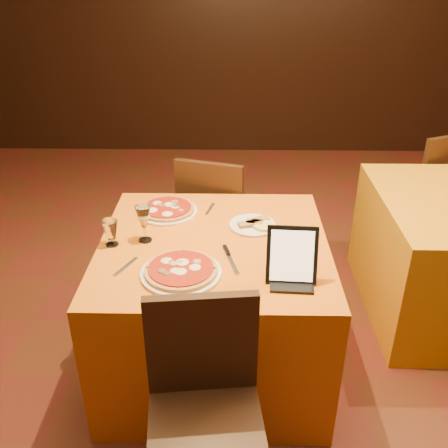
{
  "coord_description": "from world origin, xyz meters",
  "views": [
    {
      "loc": [
        -0.28,
        -1.94,
        1.97
      ],
      "look_at": [
        -0.32,
        0.12,
        0.86
      ],
      "focal_mm": 40.0,
      "sensor_mm": 36.0,
      "label": 1
    }
  ],
  "objects_px": {
    "pizza_near": "(181,271)",
    "water_glass": "(111,233)",
    "tablet": "(292,255)",
    "chair_main_far": "(219,218)",
    "wine_glass": "(144,223)",
    "pizza_far": "(167,210)",
    "chair_side_far": "(421,187)",
    "main_table": "(214,304)",
    "chair_main_near": "(206,429)"
  },
  "relations": [
    {
      "from": "main_table",
      "to": "water_glass",
      "type": "height_order",
      "value": "water_glass"
    },
    {
      "from": "pizza_far",
      "to": "water_glass",
      "type": "xyz_separation_m",
      "value": [
        -0.22,
        -0.34,
        0.05
      ]
    },
    {
      "from": "chair_main_near",
      "to": "chair_side_far",
      "type": "distance_m",
      "value": 2.63
    },
    {
      "from": "pizza_far",
      "to": "chair_main_near",
      "type": "bearing_deg",
      "value": -77.17
    },
    {
      "from": "pizza_near",
      "to": "tablet",
      "type": "height_order",
      "value": "tablet"
    },
    {
      "from": "wine_glass",
      "to": "water_glass",
      "type": "height_order",
      "value": "wine_glass"
    },
    {
      "from": "chair_main_near",
      "to": "tablet",
      "type": "relative_size",
      "value": 3.73
    },
    {
      "from": "water_glass",
      "to": "tablet",
      "type": "relative_size",
      "value": 0.53
    },
    {
      "from": "pizza_far",
      "to": "chair_main_far",
      "type": "bearing_deg",
      "value": 62.86
    },
    {
      "from": "chair_main_far",
      "to": "tablet",
      "type": "distance_m",
      "value": 1.24
    },
    {
      "from": "pizza_near",
      "to": "chair_main_far",
      "type": "bearing_deg",
      "value": 83.14
    },
    {
      "from": "chair_side_far",
      "to": "tablet",
      "type": "xyz_separation_m",
      "value": [
        -1.15,
        -1.64,
        0.41
      ]
    },
    {
      "from": "main_table",
      "to": "pizza_far",
      "type": "xyz_separation_m",
      "value": [
        -0.26,
        0.31,
        0.39
      ]
    },
    {
      "from": "main_table",
      "to": "pizza_near",
      "type": "height_order",
      "value": "pizza_near"
    },
    {
      "from": "chair_main_far",
      "to": "main_table",
      "type": "bearing_deg",
      "value": 106.27
    },
    {
      "from": "pizza_near",
      "to": "tablet",
      "type": "xyz_separation_m",
      "value": [
        0.47,
        -0.03,
        0.1
      ]
    },
    {
      "from": "pizza_near",
      "to": "water_glass",
      "type": "height_order",
      "value": "water_glass"
    },
    {
      "from": "main_table",
      "to": "pizza_far",
      "type": "bearing_deg",
      "value": 130.36
    },
    {
      "from": "chair_side_far",
      "to": "chair_main_far",
      "type": "bearing_deg",
      "value": -3.91
    },
    {
      "from": "chair_main_near",
      "to": "chair_side_far",
      "type": "relative_size",
      "value": 1.0
    },
    {
      "from": "chair_main_near",
      "to": "water_glass",
      "type": "height_order",
      "value": "chair_main_near"
    },
    {
      "from": "tablet",
      "to": "chair_main_far",
      "type": "bearing_deg",
      "value": 110.5
    },
    {
      "from": "chair_main_far",
      "to": "pizza_far",
      "type": "relative_size",
      "value": 2.82
    },
    {
      "from": "chair_main_near",
      "to": "tablet",
      "type": "height_order",
      "value": "tablet"
    },
    {
      "from": "wine_glass",
      "to": "chair_side_far",
      "type": "bearing_deg",
      "value": 36.04
    },
    {
      "from": "chair_side_far",
      "to": "water_glass",
      "type": "bearing_deg",
      "value": 11.63
    },
    {
      "from": "chair_side_far",
      "to": "pizza_far",
      "type": "bearing_deg",
      "value": 7.29
    },
    {
      "from": "pizza_near",
      "to": "pizza_far",
      "type": "xyz_separation_m",
      "value": [
        -0.13,
        0.58,
        0.0
      ]
    },
    {
      "from": "pizza_near",
      "to": "water_glass",
      "type": "bearing_deg",
      "value": 145.49
    },
    {
      "from": "chair_side_far",
      "to": "pizza_near",
      "type": "xyz_separation_m",
      "value": [
        -1.62,
        -1.61,
        0.31
      ]
    },
    {
      "from": "chair_main_near",
      "to": "water_glass",
      "type": "bearing_deg",
      "value": 114.95
    },
    {
      "from": "chair_side_far",
      "to": "pizza_far",
      "type": "height_order",
      "value": "chair_side_far"
    },
    {
      "from": "tablet",
      "to": "wine_glass",
      "type": "bearing_deg",
      "value": 158.76
    },
    {
      "from": "pizza_near",
      "to": "tablet",
      "type": "relative_size",
      "value": 1.45
    },
    {
      "from": "water_glass",
      "to": "chair_main_near",
      "type": "bearing_deg",
      "value": -58.87
    },
    {
      "from": "main_table",
      "to": "pizza_near",
      "type": "bearing_deg",
      "value": -115.28
    },
    {
      "from": "pizza_near",
      "to": "pizza_far",
      "type": "bearing_deg",
      "value": 102.45
    },
    {
      "from": "pizza_near",
      "to": "chair_side_far",
      "type": "bearing_deg",
      "value": 44.84
    },
    {
      "from": "main_table",
      "to": "pizza_far",
      "type": "height_order",
      "value": "pizza_far"
    },
    {
      "from": "main_table",
      "to": "chair_main_far",
      "type": "xyz_separation_m",
      "value": [
        0.0,
        0.81,
        0.08
      ]
    },
    {
      "from": "main_table",
      "to": "chair_main_near",
      "type": "distance_m",
      "value": 0.84
    },
    {
      "from": "main_table",
      "to": "tablet",
      "type": "distance_m",
      "value": 0.67
    },
    {
      "from": "chair_main_far",
      "to": "water_glass",
      "type": "height_order",
      "value": "chair_main_far"
    },
    {
      "from": "chair_side_far",
      "to": "water_glass",
      "type": "distance_m",
      "value": 2.43
    },
    {
      "from": "chair_main_near",
      "to": "pizza_near",
      "type": "height_order",
      "value": "chair_main_near"
    },
    {
      "from": "chair_main_far",
      "to": "pizza_far",
      "type": "xyz_separation_m",
      "value": [
        -0.26,
        -0.51,
        0.31
      ]
    },
    {
      "from": "water_glass",
      "to": "tablet",
      "type": "xyz_separation_m",
      "value": [
        0.82,
        -0.27,
        0.06
      ]
    },
    {
      "from": "pizza_far",
      "to": "water_glass",
      "type": "height_order",
      "value": "water_glass"
    },
    {
      "from": "chair_main_near",
      "to": "wine_glass",
      "type": "xyz_separation_m",
      "value": [
        -0.33,
        0.84,
        0.39
      ]
    },
    {
      "from": "tablet",
      "to": "water_glass",
      "type": "bearing_deg",
      "value": 165.62
    }
  ]
}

